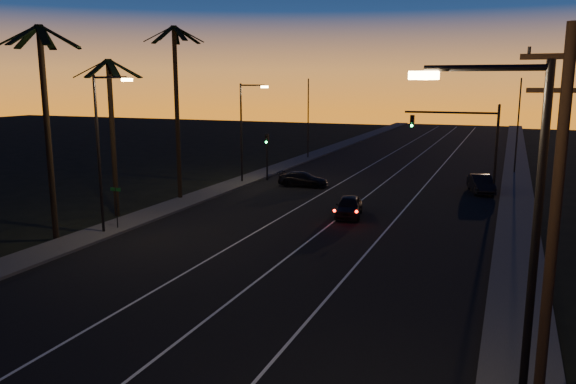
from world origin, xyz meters
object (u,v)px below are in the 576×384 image
at_px(lead_car, 349,206).
at_px(cross_car, 303,179).
at_px(right_car, 481,184).
at_px(utility_pole, 555,216).
at_px(signal_mast, 465,133).

height_order(lead_car, cross_car, lead_car).
relative_size(lead_car, right_car, 1.03).
relative_size(right_car, cross_car, 1.04).
relative_size(utility_pole, lead_car, 2.17).
xyz_separation_m(signal_mast, lead_car, (-6.14, -10.66, -4.10)).
bearing_deg(right_car, cross_car, -169.36).
bearing_deg(signal_mast, right_car, 35.19).
height_order(signal_mast, right_car, signal_mast).
relative_size(signal_mast, right_car, 1.59).
distance_m(utility_pole, signal_mast, 30.33).
height_order(signal_mast, lead_car, signal_mast).
xyz_separation_m(right_car, cross_car, (-14.02, -2.63, -0.09)).
bearing_deg(signal_mast, utility_pole, -81.53).
xyz_separation_m(utility_pole, right_car, (-3.07, 30.97, -4.61)).
bearing_deg(utility_pole, lead_car, 118.75).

